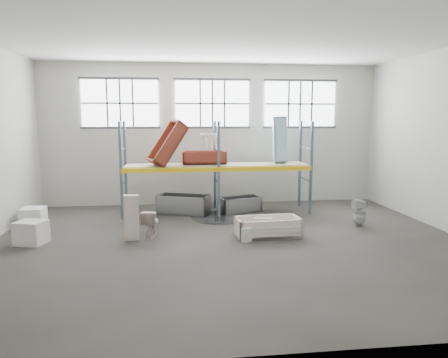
{
  "coord_description": "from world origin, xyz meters",
  "views": [
    {
      "loc": [
        -1.39,
        -9.99,
        3.1
      ],
      "look_at": [
        0.0,
        1.5,
        1.4
      ],
      "focal_mm": 33.42,
      "sensor_mm": 36.0,
      "label": 1
    }
  ],
  "objects": [
    {
      "name": "floor",
      "position": [
        0.0,
        0.0,
        -0.05
      ],
      "size": [
        12.0,
        10.0,
        0.1
      ],
      "primitive_type": "cube",
      "color": "#46423C",
      "rests_on": "ground"
    },
    {
      "name": "ceiling",
      "position": [
        0.0,
        0.0,
        5.05
      ],
      "size": [
        12.0,
        10.0,
        0.1
      ],
      "primitive_type": "cube",
      "color": "silver",
      "rests_on": "ground"
    },
    {
      "name": "wall_back",
      "position": [
        0.0,
        5.05,
        2.5
      ],
      "size": [
        12.0,
        0.1,
        5.0
      ],
      "primitive_type": "cube",
      "color": "#B2B1A5",
      "rests_on": "ground"
    },
    {
      "name": "wall_front",
      "position": [
        0.0,
        -5.05,
        2.5
      ],
      "size": [
        12.0,
        0.1,
        5.0
      ],
      "primitive_type": "cube",
      "color": "#A9A79C",
      "rests_on": "ground"
    },
    {
      "name": "window_left",
      "position": [
        -3.2,
        4.94,
        3.6
      ],
      "size": [
        2.6,
        0.04,
        1.6
      ],
      "primitive_type": "cube",
      "color": "white",
      "rests_on": "wall_back"
    },
    {
      "name": "window_mid",
      "position": [
        0.0,
        4.94,
        3.6
      ],
      "size": [
        2.6,
        0.04,
        1.6
      ],
      "primitive_type": "cube",
      "color": "white",
      "rests_on": "wall_back"
    },
    {
      "name": "window_right",
      "position": [
        3.2,
        4.94,
        3.6
      ],
      "size": [
        2.6,
        0.04,
        1.6
      ],
      "primitive_type": "cube",
      "color": "white",
      "rests_on": "wall_back"
    },
    {
      "name": "rack_upright_la",
      "position": [
        -3.0,
        2.9,
        1.5
      ],
      "size": [
        0.08,
        0.08,
        3.0
      ],
      "primitive_type": "cube",
      "color": "slate",
      "rests_on": "floor"
    },
    {
      "name": "rack_upright_lb",
      "position": [
        -3.0,
        4.1,
        1.5
      ],
      "size": [
        0.08,
        0.08,
        3.0
      ],
      "primitive_type": "cube",
      "color": "slate",
      "rests_on": "floor"
    },
    {
      "name": "rack_upright_ma",
      "position": [
        0.0,
        2.9,
        1.5
      ],
      "size": [
        0.08,
        0.08,
        3.0
      ],
      "primitive_type": "cube",
      "color": "slate",
      "rests_on": "floor"
    },
    {
      "name": "rack_upright_mb",
      "position": [
        0.0,
        4.1,
        1.5
      ],
      "size": [
        0.08,
        0.08,
        3.0
      ],
      "primitive_type": "cube",
      "color": "slate",
      "rests_on": "floor"
    },
    {
      "name": "rack_upright_ra",
      "position": [
        3.0,
        2.9,
        1.5
      ],
      "size": [
        0.08,
        0.08,
        3.0
      ],
      "primitive_type": "cube",
      "color": "slate",
      "rests_on": "floor"
    },
    {
      "name": "rack_upright_rb",
      "position": [
        3.0,
        4.1,
        1.5
      ],
      "size": [
        0.08,
        0.08,
        3.0
      ],
      "primitive_type": "cube",
      "color": "slate",
      "rests_on": "floor"
    },
    {
      "name": "rack_beam_front",
      "position": [
        0.0,
        2.9,
        1.5
      ],
      "size": [
        6.0,
        0.1,
        0.14
      ],
      "primitive_type": "cube",
      "color": "yellow",
      "rests_on": "floor"
    },
    {
      "name": "rack_beam_back",
      "position": [
        0.0,
        4.1,
        1.5
      ],
      "size": [
        6.0,
        0.1,
        0.14
      ],
      "primitive_type": "cube",
      "color": "yellow",
      "rests_on": "floor"
    },
    {
      "name": "shelf_deck",
      "position": [
        0.0,
        3.5,
        1.58
      ],
      "size": [
        5.9,
        1.1,
        0.03
      ],
      "primitive_type": "cube",
      "color": "gray",
      "rests_on": "floor"
    },
    {
      "name": "wet_patch",
      "position": [
        0.0,
        2.7,
        0.0
      ],
      "size": [
        1.8,
        1.8,
        0.0
      ],
      "primitive_type": "cylinder",
      "color": "black",
      "rests_on": "floor"
    },
    {
      "name": "bathtub_beige",
      "position": [
        1.05,
        0.5,
        0.25
      ],
      "size": [
        1.72,
        0.89,
        0.49
      ],
      "primitive_type": null,
      "rotation": [
        0.0,
        0.0,
        0.06
      ],
      "color": "silver",
      "rests_on": "floor"
    },
    {
      "name": "cistern_spare",
      "position": [
        0.92,
        0.48,
        0.28
      ],
      "size": [
        0.49,
        0.3,
        0.44
      ],
      "primitive_type": "cube",
      "rotation": [
        0.0,
        0.0,
        -0.19
      ],
      "color": "beige",
      "rests_on": "bathtub_beige"
    },
    {
      "name": "sink_in_tub",
      "position": [
        0.36,
        0.59,
        0.16
      ],
      "size": [
        0.47,
        0.47,
        0.14
      ],
      "primitive_type": "imported",
      "rotation": [
        0.0,
        0.0,
        0.15
      ],
      "color": "beige",
      "rests_on": "bathtub_beige"
    },
    {
      "name": "toilet_beige",
      "position": [
        -2.03,
        0.87,
        0.36
      ],
      "size": [
        0.52,
        0.76,
        0.71
      ],
      "primitive_type": "imported",
      "rotation": [
        0.0,
        0.0,
        2.96
      ],
      "color": "beige",
      "rests_on": "floor"
    },
    {
      "name": "cistern_tall",
      "position": [
        -2.49,
        0.61,
        0.58
      ],
      "size": [
        0.39,
        0.27,
        1.16
      ],
      "primitive_type": "cube",
      "rotation": [
        0.0,
        0.0,
        0.08
      ],
      "color": "beige",
      "rests_on": "floor"
    },
    {
      "name": "toilet_white",
      "position": [
        3.91,
        1.2,
        0.4
      ],
      "size": [
        0.38,
        0.37,
        0.81
      ],
      "primitive_type": "imported",
      "rotation": [
        0.0,
        0.0,
        -1.59
      ],
      "color": "silver",
      "rests_on": "floor"
    },
    {
      "name": "steel_tub_left",
      "position": [
        -1.09,
        3.43,
        0.3
      ],
      "size": [
        1.82,
        1.33,
        0.61
      ],
      "primitive_type": null,
      "rotation": [
        0.0,
        0.0,
        -0.38
      ],
      "color": "#9A9EA1",
      "rests_on": "floor"
    },
    {
      "name": "steel_tub_right",
      "position": [
        0.76,
        3.43,
        0.25
      ],
      "size": [
        1.49,
        1.02,
        0.5
      ],
      "primitive_type": null,
      "rotation": [
        0.0,
        0.0,
        0.31
      ],
      "color": "#9FA4A7",
      "rests_on": "floor"
    },
    {
      "name": "rust_tub_flat",
      "position": [
        -0.4,
        3.64,
        1.82
      ],
      "size": [
        1.43,
        0.69,
        0.4
      ],
      "primitive_type": null,
      "rotation": [
        0.0,
        0.0,
        0.02
      ],
      "color": "brown",
      "rests_on": "shelf_deck"
    },
    {
      "name": "rust_tub_tilted",
      "position": [
        -1.58,
        3.36,
        2.29
      ],
      "size": [
        1.41,
        1.12,
        1.5
      ],
      "primitive_type": null,
      "rotation": [
        0.0,
        -0.96,
        0.39
      ],
      "color": "maroon",
      "rests_on": "shelf_deck"
    },
    {
      "name": "sink_on_shelf",
      "position": [
        -0.26,
        3.37,
        2.09
      ],
      "size": [
        0.74,
        0.65,
        0.55
      ],
      "primitive_type": "imported",
      "rotation": [
        0.0,
        0.0,
        -0.33
      ],
      "color": "silver",
      "rests_on": "rust_tub_flat"
    },
    {
      "name": "blue_tub_upright",
      "position": [
        2.14,
        3.68,
        2.4
      ],
      "size": [
        0.58,
        0.77,
        1.51
      ],
      "primitive_type": null,
      "rotation": [
        0.0,
        1.54,
        -0.16
      ],
      "color": "#96CFE4",
      "rests_on": "shelf_deck"
    },
    {
      "name": "bucket",
      "position": [
        0.4,
        0.12,
        0.18
      ],
      "size": [
        0.38,
        0.38,
        0.36
      ],
      "primitive_type": "cylinder",
      "rotation": [
        0.0,
        0.0,
        0.28
      ],
      "color": "silver",
      "rests_on": "floor"
    },
    {
      "name": "carton_near",
      "position": [
        -4.93,
        0.53,
        0.29
      ],
      "size": [
        0.81,
        0.74,
        0.57
      ],
      "primitive_type": "cube",
      "rotation": [
        0.0,
        0.0,
        -0.29
      ],
      "color": "silver",
      "rests_on": "floor"
    },
    {
      "name": "carton_far",
      "position": [
        -5.48,
        2.41,
        0.26
      ],
      "size": [
        0.64,
        0.64,
        0.52
      ],
      "primitive_type": "cube",
      "rotation": [
        0.0,
        0.0,
        -0.03
      ],
      "color": "white",
      "rests_on": "floor"
    }
  ]
}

